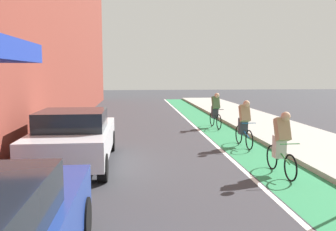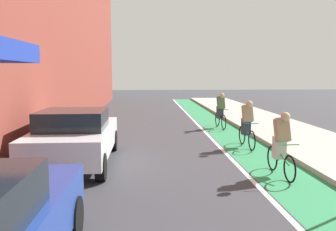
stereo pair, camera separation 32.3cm
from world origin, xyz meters
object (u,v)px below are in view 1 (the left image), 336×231
(parked_sedan_white, at_px, (74,137))
(cyclist_far, at_px, (215,110))
(cyclist_mid, at_px, (281,141))
(cyclist_trailing, at_px, (244,122))

(parked_sedan_white, distance_m, cyclist_far, 8.19)
(cyclist_mid, height_order, cyclist_trailing, cyclist_trailing)
(parked_sedan_white, relative_size, cyclist_mid, 2.59)
(cyclist_far, bearing_deg, parked_sedan_white, -130.80)
(cyclist_mid, distance_m, cyclist_far, 7.61)
(cyclist_mid, bearing_deg, parked_sedan_white, 164.92)
(cyclist_mid, xyz_separation_m, cyclist_far, (0.10, 7.61, -0.04))
(cyclist_mid, height_order, cyclist_far, cyclist_far)
(cyclist_mid, bearing_deg, cyclist_trailing, 87.95)
(parked_sedan_white, xyz_separation_m, cyclist_trailing, (5.37, 1.96, 0.06))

